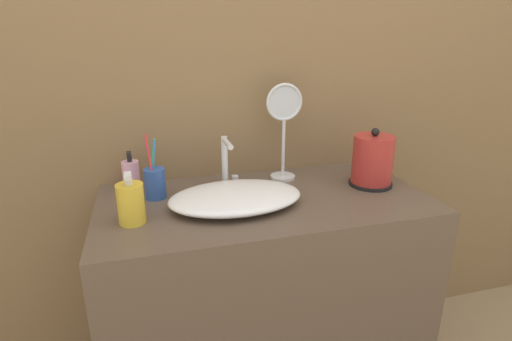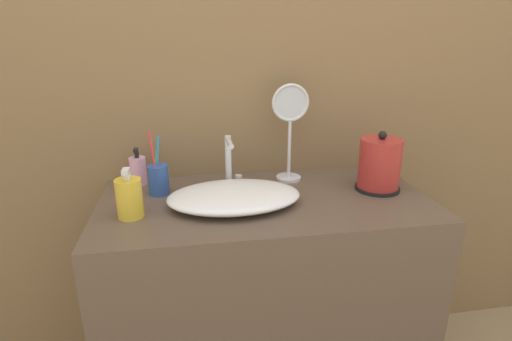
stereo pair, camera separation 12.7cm
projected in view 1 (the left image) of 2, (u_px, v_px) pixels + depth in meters
wall_back at (243, 39)px, 1.42m from camera, size 6.00×0.04×2.60m
vanity_counter at (265, 300)px, 1.45m from camera, size 1.08×0.54×0.81m
sink_basin at (236, 197)px, 1.25m from camera, size 0.42×0.27×0.06m
faucet at (227, 161)px, 1.37m from camera, size 0.06×0.12×0.18m
electric_kettle at (372, 162)px, 1.40m from camera, size 0.15×0.15×0.21m
toothbrush_cup at (155, 182)px, 1.30m from camera, size 0.07×0.07×0.22m
lotion_bottle at (131, 175)px, 1.38m from camera, size 0.06×0.06×0.14m
shampoo_bottle at (131, 203)px, 1.13m from camera, size 0.08×0.08×0.15m
vanity_mirror at (284, 123)px, 1.43m from camera, size 0.13×0.09×0.35m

